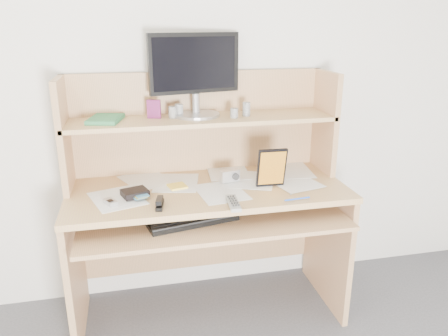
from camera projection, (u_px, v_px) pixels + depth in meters
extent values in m
cube|color=silver|center=(196.00, 80.00, 2.35)|extent=(3.60, 0.04, 2.50)
cube|color=tan|center=(208.00, 190.00, 2.22)|extent=(1.40, 0.60, 0.03)
cube|color=tan|center=(76.00, 270.00, 2.20)|extent=(0.03, 0.56, 0.72)
cube|color=tan|center=(327.00, 242.00, 2.48)|extent=(0.03, 0.56, 0.72)
cube|color=tan|center=(200.00, 235.00, 2.61)|extent=(1.34, 0.02, 0.41)
cube|color=tan|center=(213.00, 217.00, 2.14)|extent=(1.28, 0.55, 0.02)
cube|color=tan|center=(198.00, 122.00, 2.40)|extent=(1.40, 0.02, 0.55)
cube|color=tan|center=(64.00, 135.00, 2.13)|extent=(0.03, 0.30, 0.55)
cube|color=tan|center=(325.00, 122.00, 2.41)|extent=(0.03, 0.30, 0.55)
cube|color=tan|center=(202.00, 119.00, 2.25)|extent=(1.38, 0.30, 0.02)
cube|color=white|center=(208.00, 187.00, 2.22)|extent=(1.32, 0.54, 0.01)
cube|color=black|center=(192.00, 220.00, 2.06)|extent=(0.45, 0.24, 0.02)
cube|color=black|center=(192.00, 217.00, 2.06)|extent=(0.42, 0.22, 0.01)
cube|color=gray|center=(233.00, 203.00, 1.99)|extent=(0.06, 0.17, 0.02)
cube|color=#ACACAE|center=(110.00, 201.00, 2.01)|extent=(0.07, 0.09, 0.02)
cube|color=black|center=(160.00, 202.00, 1.98)|extent=(0.05, 0.12, 0.04)
cube|color=black|center=(135.00, 193.00, 2.09)|extent=(0.14, 0.13, 0.03)
cube|color=gold|center=(177.00, 186.00, 2.22)|extent=(0.10, 0.10, 0.01)
cube|color=silver|center=(230.00, 176.00, 2.27)|extent=(0.11, 0.06, 0.06)
cube|color=black|center=(272.00, 168.00, 2.17)|extent=(0.15, 0.02, 0.20)
cylinder|color=blue|center=(297.00, 199.00, 2.05)|extent=(0.13, 0.02, 0.01)
cube|color=maroon|center=(154.00, 109.00, 2.21)|extent=(0.07, 0.04, 0.09)
cube|color=#2D7143|center=(106.00, 119.00, 2.16)|extent=(0.19, 0.23, 0.02)
cylinder|color=black|center=(173.00, 112.00, 2.23)|extent=(0.05, 0.05, 0.06)
cylinder|color=white|center=(179.00, 111.00, 2.25)|extent=(0.04, 0.04, 0.07)
cylinder|color=black|center=(234.00, 113.00, 2.23)|extent=(0.05, 0.05, 0.05)
cylinder|color=white|center=(246.00, 109.00, 2.27)|extent=(0.05, 0.05, 0.07)
cylinder|color=#AFAFB4|center=(197.00, 115.00, 2.28)|extent=(0.24, 0.24, 0.02)
cylinder|color=#AFAFB4|center=(196.00, 103.00, 2.27)|extent=(0.04, 0.04, 0.10)
cube|color=black|center=(195.00, 63.00, 2.22)|extent=(0.48, 0.13, 0.30)
cube|color=black|center=(195.00, 64.00, 2.21)|extent=(0.43, 0.10, 0.26)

